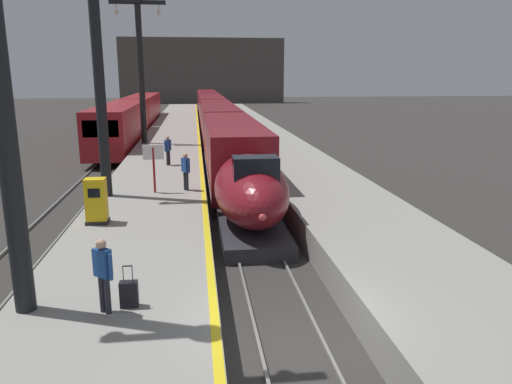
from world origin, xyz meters
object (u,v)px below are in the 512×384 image
Objects in this scene: highspeed_train_main at (214,116)px; passenger_near_edge at (103,270)px; regional_train_adjacent at (134,116)px; passenger_far_waiting at (168,148)px; passenger_mid_platform at (186,169)px; station_column_mid at (97,46)px; ticket_machine_yellow at (96,203)px; station_column_far at (140,60)px; rolling_suitcase at (129,294)px; departure_info_board at (153,159)px.

highspeed_train_main reaches higher than passenger_near_edge.
regional_train_adjacent is 21.66× the size of passenger_far_waiting.
highspeed_train_main is 8.17m from regional_train_adjacent.
regional_train_adjacent reaches higher than passenger_mid_platform.
passenger_mid_platform is (3.37, 0.59, -5.22)m from station_column_mid.
highspeed_train_main is 2.06× the size of regional_train_adjacent.
highspeed_train_main is 47.01× the size of ticket_machine_yellow.
regional_train_adjacent reaches higher than highspeed_train_main.
station_column_mid reaches higher than passenger_near_edge.
station_column_far is 17.34m from passenger_mid_platform.
rolling_suitcase is at bearing -95.55° from passenger_mid_platform.
station_column_far reaches higher than rolling_suitcase.
regional_train_adjacent is 21.66× the size of passenger_mid_platform.
highspeed_train_main reaches higher than departure_info_board.
passenger_far_waiting is at bearing 88.48° from passenger_near_edge.
passenger_near_edge is 1.72× the size of rolling_suitcase.
ticket_machine_yellow is 0.75× the size of departure_info_board.
passenger_far_waiting is (-3.64, -23.47, 0.07)m from highspeed_train_main.
passenger_far_waiting is (2.26, -9.70, -5.17)m from station_column_far.
highspeed_train_main is 7.24× the size of station_column_far.
regional_train_adjacent is at bearing 100.91° from passenger_mid_platform.
station_column_far reaches higher than ticket_machine_yellow.
rolling_suitcase is (4.46, -40.28, -0.77)m from regional_train_adjacent.
departure_info_board is (2.00, 0.33, -4.70)m from station_column_mid.
ticket_machine_yellow is at bearing -85.15° from station_column_mid.
regional_train_adjacent is at bearing 101.27° from passenger_far_waiting.
station_column_far is 6.15× the size of passenger_mid_platform.
passenger_near_edge is 1.06× the size of ticket_machine_yellow.
station_column_far is 4.90× the size of departure_info_board.
ticket_machine_yellow is at bearing -122.63° from passenger_mid_platform.
station_column_mid is 12.51m from rolling_suitcase.
station_column_mid is 6.24m from passenger_mid_platform.
passenger_far_waiting is at bearing 72.32° from station_column_mid.
rolling_suitcase is 6.95m from ticket_machine_yellow.
passenger_near_edge is 0.86m from rolling_suitcase.
rolling_suitcase is at bearing 24.69° from passenger_near_edge.
regional_train_adjacent reaches higher than departure_info_board.
regional_train_adjacent reaches higher than ticket_machine_yellow.
passenger_mid_platform is at bearing 84.45° from rolling_suitcase.
regional_train_adjacent is 33.71m from ticket_machine_yellow.
highspeed_train_main is 23.75m from passenger_far_waiting.
passenger_near_edge is 7.04m from ticket_machine_yellow.
passenger_near_edge is at bearing -91.52° from passenger_far_waiting.
highspeed_train_main reaches higher than rolling_suitcase.
station_column_mid reaches higher than departure_info_board.
station_column_far is 17.24m from departure_info_board.
highspeed_train_main is 41.53m from rolling_suitcase.
station_column_far reaches higher than highspeed_train_main.
station_column_mid is at bearing 94.85° from ticket_machine_yellow.
departure_info_board is (4.20, -29.16, 0.43)m from regional_train_adjacent.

